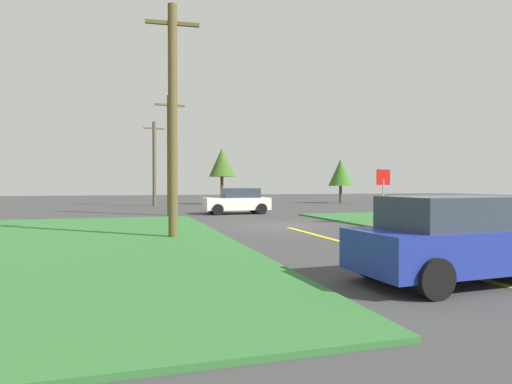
# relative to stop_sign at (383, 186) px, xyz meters

# --- Properties ---
(ground_plane) EXTENTS (120.00, 120.00, 0.00)m
(ground_plane) POSITION_rel_stop_sign_xyz_m (-4.93, 0.51, -1.79)
(ground_plane) COLOR #3A3A3A
(grass_verge_left) EXTENTS (12.00, 20.00, 0.08)m
(grass_verge_left) POSITION_rel_stop_sign_xyz_m (-14.26, -3.49, -1.75)
(grass_verge_left) COLOR #2F692F
(grass_verge_left) RESTS_ON ground
(lane_stripe_center) EXTENTS (0.20, 14.00, 0.01)m
(lane_stripe_center) POSITION_rel_stop_sign_xyz_m (-4.93, -7.49, -1.79)
(lane_stripe_center) COLOR yellow
(lane_stripe_center) RESTS_ON ground
(stop_sign) EXTENTS (0.73, 0.07, 2.56)m
(stop_sign) POSITION_rel_stop_sign_xyz_m (0.00, 0.00, 0.00)
(stop_sign) COLOR #9EA0A8
(stop_sign) RESTS_ON ground
(car_approaching_junction) EXTENTS (4.09, 1.99, 1.62)m
(car_approaching_junction) POSITION_rel_stop_sign_xyz_m (-4.86, 8.70, -0.99)
(car_approaching_junction) COLOR white
(car_approaching_junction) RESTS_ON ground
(car_behind_on_main_road) EXTENTS (4.48, 2.14, 1.62)m
(car_behind_on_main_road) POSITION_rel_stop_sign_xyz_m (-5.46, -11.00, -0.99)
(car_behind_on_main_road) COLOR navy
(car_behind_on_main_road) RESTS_ON ground
(utility_pole_near) EXTENTS (1.80, 0.31, 7.90)m
(utility_pole_near) POSITION_rel_stop_sign_xyz_m (-10.03, -2.89, 2.26)
(utility_pole_near) COLOR brown
(utility_pole_near) RESTS_ON ground
(utility_pole_mid) EXTENTS (1.80, 0.34, 7.16)m
(utility_pole_mid) POSITION_rel_stop_sign_xyz_m (-9.06, 8.53, 1.88)
(utility_pole_mid) COLOR brown
(utility_pole_mid) RESTS_ON ground
(utility_pole_far) EXTENTS (1.79, 0.49, 7.18)m
(utility_pole_far) POSITION_rel_stop_sign_xyz_m (-9.30, 19.94, 1.92)
(utility_pole_far) COLOR brown
(utility_pole_far) RESTS_ON ground
(oak_tree_left) EXTENTS (2.42, 2.42, 4.38)m
(oak_tree_left) POSITION_rel_stop_sign_xyz_m (8.72, 20.83, 1.24)
(oak_tree_left) COLOR brown
(oak_tree_left) RESTS_ON ground
(pine_tree_center) EXTENTS (2.41, 2.41, 5.25)m
(pine_tree_center) POSITION_rel_stop_sign_xyz_m (-3.04, 21.81, 2.09)
(pine_tree_center) COLOR brown
(pine_tree_center) RESTS_ON ground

